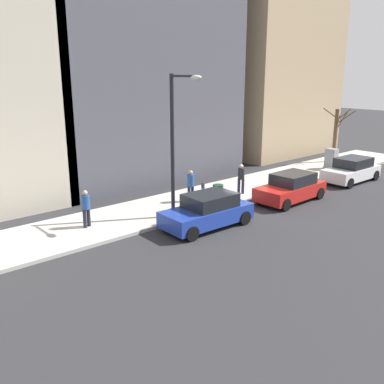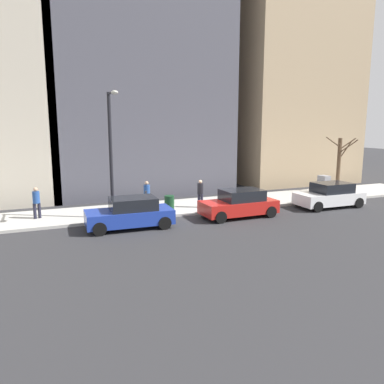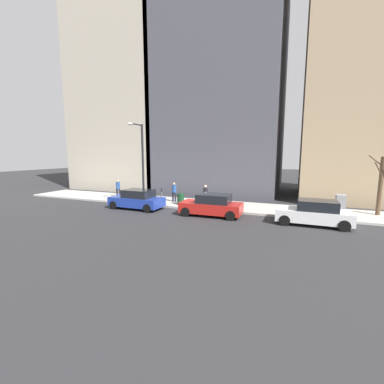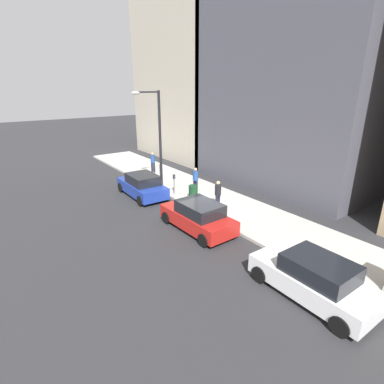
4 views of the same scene
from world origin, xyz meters
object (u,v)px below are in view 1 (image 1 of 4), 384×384
object	(u,v)px
office_block_center	(106,0)
parked_car_blue	(208,211)
parking_meter	(203,193)
pedestrian_far_corner	(86,206)
utility_box	(331,159)
pedestrian_midblock	(191,184)
pedestrian_near_meter	(241,177)
streetlamp	(176,135)
bare_tree	(336,133)
trash_bin	(218,193)
parked_car_white	(351,170)
parked_car_red	(291,188)

from	to	relation	value
office_block_center	parked_car_blue	bearing A→B (deg)	166.49
parking_meter	pedestrian_far_corner	distance (m)	5.72
utility_box	pedestrian_midblock	distance (m)	12.50
pedestrian_near_meter	parking_meter	bearing A→B (deg)	79.68
utility_box	streetlamp	bearing A→B (deg)	93.95
bare_tree	trash_bin	xyz separation A→B (m)	(-1.67, 13.91, -1.68)
parked_car_white	office_block_center	xyz separation A→B (m)	(13.16, 9.31, 10.48)
utility_box	bare_tree	distance (m)	3.13
streetlamp	trash_bin	size ratio (longest dim) A/B	7.22
office_block_center	pedestrian_far_corner	bearing A→B (deg)	143.44
parked_car_red	pedestrian_far_corner	world-z (taller)	pedestrian_far_corner
pedestrian_near_meter	pedestrian_midblock	distance (m)	3.17
parked_car_white	pedestrian_midblock	world-z (taller)	pedestrian_midblock
pedestrian_near_meter	office_block_center	world-z (taller)	office_block_center
parking_meter	pedestrian_far_corner	world-z (taller)	pedestrian_far_corner
parking_meter	pedestrian_midblock	bearing A→B (deg)	-17.23
parked_car_red	pedestrian_far_corner	size ratio (longest dim) A/B	2.55
parked_car_white	parked_car_blue	distance (m)	12.48
parked_car_red	office_block_center	distance (m)	17.13
parking_meter	parked_car_red	bearing A→B (deg)	-109.48
parked_car_red	parked_car_blue	size ratio (longest dim) A/B	1.00
streetlamp	pedestrian_far_corner	distance (m)	5.02
parked_car_white	pedestrian_far_corner	distance (m)	17.04
parked_car_blue	pedestrian_near_meter	size ratio (longest dim) A/B	2.56
pedestrian_near_meter	pedestrian_far_corner	size ratio (longest dim) A/B	1.00
parking_meter	bare_tree	world-z (taller)	bare_tree
parked_car_white	parked_car_red	world-z (taller)	same
parked_car_white	pedestrian_near_meter	xyz separation A→B (m)	(2.35, 7.69, 0.35)
streetlamp	pedestrian_far_corner	bearing A→B (deg)	65.99
trash_bin	pedestrian_midblock	world-z (taller)	pedestrian_midblock
parked_car_blue	parking_meter	world-z (taller)	parked_car_blue
parked_car_blue	bare_tree	size ratio (longest dim) A/B	1.06
parked_car_white	pedestrian_near_meter	size ratio (longest dim) A/B	2.54
pedestrian_midblock	pedestrian_far_corner	bearing A→B (deg)	-1.32
parked_car_red	streetlamp	bearing A→B (deg)	75.80
pedestrian_near_meter	parked_car_white	bearing A→B (deg)	-128.68
bare_tree	pedestrian_near_meter	xyz separation A→B (m)	(-1.41, 11.86, -1.20)
pedestrian_near_meter	parked_car_blue	bearing A→B (deg)	94.92
pedestrian_near_meter	office_block_center	xyz separation A→B (m)	(10.81, 1.62, 10.13)
parked_car_blue	pedestrian_far_corner	xyz separation A→B (m)	(3.18, 4.26, 0.35)
streetlamp	parked_car_red	bearing A→B (deg)	-103.11
utility_box	pedestrian_far_corner	xyz separation A→B (m)	(0.64, 18.44, 0.24)
parking_meter	bare_tree	distance (m)	15.59
bare_tree	pedestrian_midblock	xyz separation A→B (m)	(-0.71, 14.95, -1.20)
parked_car_white	pedestrian_midblock	xyz separation A→B (m)	(3.05, 10.79, 0.35)
streetlamp	bare_tree	distance (m)	17.42
parked_car_white	streetlamp	xyz separation A→B (m)	(1.47, 13.02, 3.28)
pedestrian_far_corner	trash_bin	bearing A→B (deg)	152.07
parked_car_white	pedestrian_far_corner	xyz separation A→B (m)	(3.13, 16.74, 0.35)
parked_car_blue	pedestrian_midblock	world-z (taller)	pedestrian_midblock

